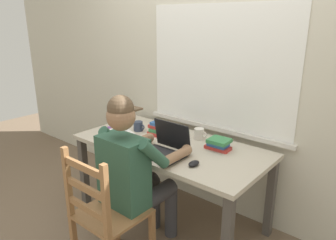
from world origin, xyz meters
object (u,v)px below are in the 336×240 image
laptop (165,147)px  landscape_photo_print (113,128)px  coffee_mug_dark (138,126)px  book_stack_side (218,144)px  computer_mouse (194,164)px  book_stack_main (159,129)px  desk (170,153)px  seated_person (135,170)px  coffee_mug_white (199,134)px  wooden_chair (105,215)px

laptop → landscape_photo_print: (-0.75, 0.13, -0.05)m
coffee_mug_dark → book_stack_side: book_stack_side is taller
laptop → computer_mouse: 0.29m
laptop → book_stack_main: bearing=137.7°
desk → book_stack_side: bearing=22.5°
desk → seated_person: 0.47m
landscape_photo_print → desk: bearing=17.6°
seated_person → desk: bearing=97.1°
computer_mouse → desk: bearing=151.4°
coffee_mug_dark → desk: bearing=-7.9°
desk → seated_person: size_ratio=1.30×
coffee_mug_white → landscape_photo_print: coffee_mug_white is taller
book_stack_side → laptop: bearing=-129.5°
coffee_mug_dark → landscape_photo_print: size_ratio=0.93×
desk → wooden_chair: (0.06, -0.74, -0.18)m
wooden_chair → coffee_mug_dark: (-0.48, 0.80, 0.30)m
desk → seated_person: bearing=-82.9°
laptop → book_stack_main: laptop is taller
seated_person → wooden_chair: (-0.00, -0.28, -0.22)m
coffee_mug_white → coffee_mug_dark: (-0.55, -0.18, -0.00)m
book_stack_main → book_stack_side: book_stack_main is taller
coffee_mug_white → desk: bearing=-117.0°
coffee_mug_dark → wooden_chair: bearing=-59.0°
laptop → coffee_mug_dark: (-0.52, 0.23, -0.01)m
laptop → book_stack_side: size_ratio=1.65×
desk → laptop: laptop is taller
coffee_mug_dark → landscape_photo_print: (-0.23, -0.10, -0.04)m
computer_mouse → coffee_mug_dark: bearing=161.6°
wooden_chair → landscape_photo_print: (-0.71, 0.70, 0.26)m
coffee_mug_white → book_stack_side: coffee_mug_white is taller
wooden_chair → laptop: 0.65m
coffee_mug_dark → computer_mouse: bearing=-18.4°
book_stack_main → laptop: bearing=-42.3°
computer_mouse → landscape_photo_print: (-1.04, 0.17, -0.02)m
laptop → book_stack_main: 0.42m
desk → laptop: 0.24m
book_stack_main → coffee_mug_white: bearing=20.9°
desk → book_stack_main: 0.28m
seated_person → wooden_chair: seated_person is taller
desk → coffee_mug_white: coffee_mug_white is taller
desk → landscape_photo_print: 0.66m
laptop → coffee_mug_dark: bearing=155.9°
coffee_mug_white → landscape_photo_print: 0.83m
computer_mouse → book_stack_main: size_ratio=0.55×
seated_person → coffee_mug_white: bearing=84.9°
wooden_chair → computer_mouse: size_ratio=9.22×
laptop → coffee_mug_dark: size_ratio=2.72×
landscape_photo_print → wooden_chair: bearing=-30.5°
coffee_mug_white → book_stack_side: bearing=-20.0°
wooden_chair → book_stack_side: size_ratio=4.62×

